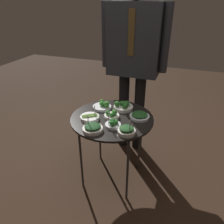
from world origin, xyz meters
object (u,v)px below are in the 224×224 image
Objects in this scene: bowl_broccoli_back_right at (112,115)px; waiter_figure at (134,49)px; bowl_asparagus_far_rim at (90,117)px; bowl_broccoli_center at (103,106)px; bowl_broccoli_front_right at (113,124)px; bowl_broccoli_front_center at (123,106)px; serving_cart at (112,122)px; bowl_spinach_back_left at (127,130)px; bowl_spinach_mid_right at (140,116)px; bowl_spinach_mid_left at (93,128)px.

bowl_broccoli_back_right is 0.07× the size of waiter_figure.
waiter_figure is (0.19, 0.65, 0.44)m from bowl_asparagus_far_rim.
bowl_broccoli_center is (-0.14, 0.14, 0.00)m from bowl_broccoli_back_right.
bowl_broccoli_front_right is 0.33m from bowl_broccoli_center.
bowl_broccoli_center is (-0.18, -0.05, -0.01)m from bowl_broccoli_front_center.
bowl_spinach_back_left reaches higher than serving_cart.
bowl_asparagus_far_rim is 0.36m from bowl_spinach_back_left.
waiter_figure reaches higher than bowl_broccoli_front_right.
bowl_spinach_back_left is at bearing -69.00° from bowl_broccoli_front_center.
waiter_figure reaches higher than bowl_spinach_mid_right.
bowl_spinach_mid_left is (-0.11, -0.42, -0.01)m from bowl_broccoli_front_center.
bowl_spinach_mid_right is at bearing 22.84° from bowl_asparagus_far_rim.
bowl_spinach_mid_right is at bearing 82.43° from bowl_spinach_back_left.
bowl_spinach_mid_left is at bearing -131.98° from bowl_spinach_mid_right.
bowl_broccoli_back_right reaches higher than serving_cart.
serving_cart is 0.28m from bowl_spinach_back_left.
bowl_asparagus_far_rim is at bearing -153.28° from bowl_broccoli_back_right.
waiter_figure reaches higher than bowl_asparagus_far_rim.
bowl_broccoli_center is at bearing -110.55° from waiter_figure.
bowl_broccoli_center is 1.24× the size of bowl_spinach_back_left.
bowl_asparagus_far_rim reaches higher than bowl_broccoli_front_center.
bowl_broccoli_back_right is 0.95× the size of bowl_spinach_back_left.
bowl_spinach_mid_right reaches higher than serving_cart.
bowl_spinach_back_left reaches higher than bowl_spinach_mid_left.
bowl_broccoli_center is at bearing 134.91° from bowl_spinach_back_left.
bowl_broccoli_front_center is 0.31m from bowl_broccoli_front_right.
bowl_broccoli_back_right is at bearing 26.72° from bowl_asparagus_far_rim.
waiter_figure is (-0.02, 0.38, 0.43)m from bowl_broccoli_front_center.
bowl_asparagus_far_rim is 1.20× the size of bowl_broccoli_front_right.
bowl_broccoli_back_right is 0.98× the size of bowl_broccoli_front_right.
bowl_broccoli_front_center is (0.04, 0.17, 0.07)m from serving_cart.
bowl_asparagus_far_rim reaches higher than bowl_broccoli_center.
bowl_broccoli_front_right is at bearing -67.21° from bowl_broccoli_back_right.
bowl_spinach_back_left is at bearing -23.96° from bowl_broccoli_front_right.
bowl_asparagus_far_rim reaches higher than bowl_broccoli_back_right.
serving_cart is at bearing 115.74° from bowl_broccoli_back_right.
serving_cart is at bearing -92.32° from waiter_figure.
bowl_broccoli_front_center is 1.35× the size of bowl_broccoli_back_right.
bowl_broccoli_front_right reaches higher than serving_cart.
bowl_spinach_back_left is at bearing -77.68° from waiter_figure.
bowl_broccoli_front_center reaches higher than bowl_broccoli_center.
bowl_asparagus_far_rim is (-0.21, -0.27, -0.01)m from bowl_broccoli_front_center.
waiter_figure reaches higher than bowl_broccoli_front_center.
bowl_broccoli_front_center is at bearing 75.52° from bowl_spinach_mid_left.
bowl_broccoli_front_center is 1.04× the size of bowl_broccoli_center.
waiter_figure is at bearing 83.79° from bowl_spinach_mid_left.
bowl_broccoli_front_center is 0.19m from bowl_broccoli_center.
serving_cart is 5.19× the size of bowl_spinach_back_left.
bowl_broccoli_front_right is 0.07× the size of waiter_figure.
bowl_spinach_mid_right is at bearing 19.69° from bowl_broccoli_back_right.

